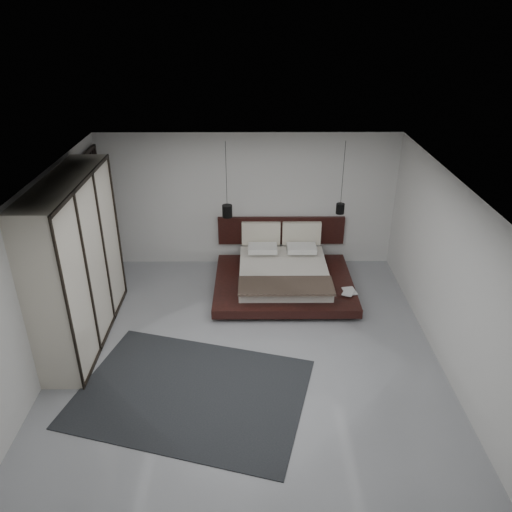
{
  "coord_description": "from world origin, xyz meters",
  "views": [
    {
      "loc": [
        0.09,
        -6.6,
        5.03
      ],
      "look_at": [
        0.14,
        1.2,
        1.05
      ],
      "focal_mm": 35.0,
      "sensor_mm": 36.0,
      "label": 1
    }
  ],
  "objects_px": {
    "pendant_right": "(340,208)",
    "rug": "(192,392)",
    "wardrobe": "(76,263)",
    "bed": "(283,274)",
    "pendant_left": "(227,211)",
    "lattice_screen": "(97,216)"
  },
  "relations": [
    {
      "from": "rug",
      "to": "pendant_right",
      "type": "bearing_deg",
      "value": 52.96
    },
    {
      "from": "lattice_screen",
      "to": "pendant_right",
      "type": "distance_m",
      "value": 4.72
    },
    {
      "from": "wardrobe",
      "to": "bed",
      "type": "bearing_deg",
      "value": 24.64
    },
    {
      "from": "pendant_right",
      "to": "wardrobe",
      "type": "height_order",
      "value": "pendant_right"
    },
    {
      "from": "bed",
      "to": "rug",
      "type": "bearing_deg",
      "value": -116.31
    },
    {
      "from": "wardrobe",
      "to": "pendant_left",
      "type": "bearing_deg",
      "value": 40.37
    },
    {
      "from": "pendant_left",
      "to": "wardrobe",
      "type": "height_order",
      "value": "pendant_left"
    },
    {
      "from": "lattice_screen",
      "to": "wardrobe",
      "type": "xyz_separation_m",
      "value": [
        0.25,
        -2.09,
        0.06
      ]
    },
    {
      "from": "lattice_screen",
      "to": "rug",
      "type": "distance_m",
      "value": 4.33
    },
    {
      "from": "pendant_left",
      "to": "wardrobe",
      "type": "distance_m",
      "value": 3.02
    },
    {
      "from": "pendant_left",
      "to": "rug",
      "type": "bearing_deg",
      "value": -96.68
    },
    {
      "from": "bed",
      "to": "pendant_left",
      "type": "relative_size",
      "value": 1.8
    },
    {
      "from": "pendant_right",
      "to": "wardrobe",
      "type": "xyz_separation_m",
      "value": [
        -4.46,
        -1.95,
        -0.14
      ]
    },
    {
      "from": "pendant_right",
      "to": "rug",
      "type": "xyz_separation_m",
      "value": [
        -2.57,
        -3.4,
        -1.5
      ]
    },
    {
      "from": "lattice_screen",
      "to": "rug",
      "type": "xyz_separation_m",
      "value": [
        2.15,
        -3.53,
        -1.29
      ]
    },
    {
      "from": "pendant_right",
      "to": "lattice_screen",
      "type": "bearing_deg",
      "value": 178.37
    },
    {
      "from": "lattice_screen",
      "to": "wardrobe",
      "type": "distance_m",
      "value": 2.1
    },
    {
      "from": "wardrobe",
      "to": "pendant_right",
      "type": "bearing_deg",
      "value": 23.62
    },
    {
      "from": "bed",
      "to": "pendant_right",
      "type": "xyz_separation_m",
      "value": [
        1.08,
        0.4,
        1.23
      ]
    },
    {
      "from": "lattice_screen",
      "to": "rug",
      "type": "bearing_deg",
      "value": -58.69
    },
    {
      "from": "wardrobe",
      "to": "rug",
      "type": "height_order",
      "value": "wardrobe"
    },
    {
      "from": "bed",
      "to": "pendant_left",
      "type": "distance_m",
      "value": 1.65
    }
  ]
}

